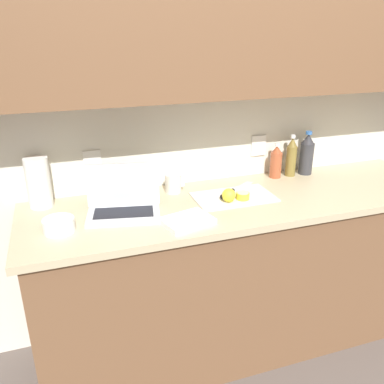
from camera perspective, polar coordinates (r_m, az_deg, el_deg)
The scene contains 15 objects.
ground_plane at distance 2.63m, azimuth 6.64°, elevation -19.46°, with size 12.00×12.00×0.00m, color #564C47.
wall_back at distance 2.19m, azimuth 5.73°, elevation 17.36°, with size 5.20×0.38×2.60m.
counter_unit at distance 2.35m, azimuth 7.54°, elevation -10.82°, with size 2.28×0.63×0.91m.
laptop at distance 1.96m, azimuth -9.60°, elevation -1.41°, with size 0.38×0.28×0.23m.
cutting_board at distance 2.13m, azimuth 5.86°, elevation -0.69°, with size 0.41×0.25×0.01m, color silver.
knife at distance 2.16m, azimuth 5.57°, elevation 0.05°, with size 0.26×0.19×0.02m.
lemon_half_cut at distance 2.09m, azimuth 7.13°, elevation -0.52°, with size 0.07×0.07×0.04m.
lemon_whole_beside at distance 2.05m, azimuth 5.18°, elevation -0.45°, with size 0.07×0.07×0.07m.
bottle_green_soda at distance 2.53m, azimuth 15.78°, elevation 5.09°, with size 0.08×0.08×0.26m.
bottle_oil_tall at distance 2.47m, azimuth 13.75°, elevation 4.76°, with size 0.06×0.06×0.25m.
bottle_water_clear at distance 2.43m, azimuth 11.70°, elevation 4.16°, with size 0.07×0.07×0.21m.
measuring_cup at distance 2.17m, azimuth -2.64°, elevation 1.24°, with size 0.11×0.09×0.10m.
bowl_white at distance 1.86m, azimuth -18.19°, elevation -4.43°, with size 0.14×0.14×0.06m.
paper_towel_roll at distance 2.11m, azimuth -20.74°, elevation 1.26°, with size 0.11×0.11×0.25m.
dish_towel at distance 1.85m, azimuth -0.68°, elevation -4.04°, with size 0.22×0.16×0.02m, color white.
Camera 1 is at (-0.89, -1.75, 1.75)m, focal length 38.00 mm.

